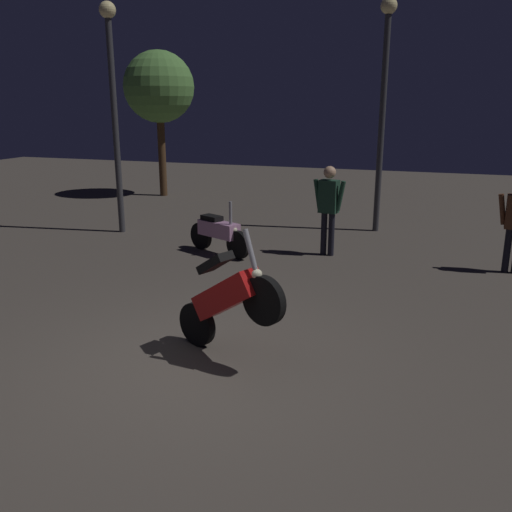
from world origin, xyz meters
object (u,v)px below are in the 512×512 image
object	(u,v)px
streetlamp_near	(113,91)
streetlamp_far	(384,89)
person_bystander_far	(329,202)
motorcycle_red_foreground	(228,299)
motorcycle_pink_parked_left	(219,233)

from	to	relation	value
streetlamp_near	streetlamp_far	distance (m)	6.02
streetlamp_far	person_bystander_far	bearing A→B (deg)	-104.55
motorcycle_red_foreground	streetlamp_near	xyz separation A→B (m)	(-4.84, 5.35, 2.45)
person_bystander_far	motorcycle_pink_parked_left	bearing A→B (deg)	117.41
motorcycle_pink_parked_left	person_bystander_far	distance (m)	2.26
motorcycle_pink_parked_left	person_bystander_far	size ratio (longest dim) A/B	0.87
motorcycle_red_foreground	person_bystander_far	size ratio (longest dim) A/B	0.92
motorcycle_pink_parked_left	person_bystander_far	xyz separation A→B (m)	(2.08, 0.63, 0.63)
streetlamp_near	motorcycle_red_foreground	bearing A→B (deg)	-47.84
motorcycle_red_foreground	motorcycle_pink_parked_left	xyz separation A→B (m)	(-1.92, 4.28, -0.31)
motorcycle_pink_parked_left	streetlamp_near	xyz separation A→B (m)	(-2.92, 1.07, 2.75)
motorcycle_pink_parked_left	streetlamp_far	size ratio (longest dim) A/B	0.30
motorcycle_red_foreground	streetlamp_far	xyz separation A→B (m)	(0.81, 7.41, 2.50)
motorcycle_red_foreground	person_bystander_far	bearing A→B (deg)	110.90
streetlamp_near	motorcycle_pink_parked_left	bearing A→B (deg)	-20.02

